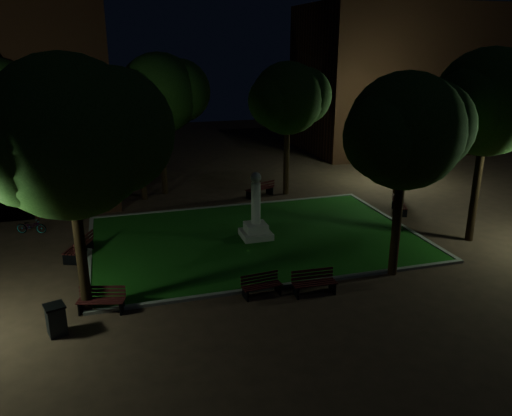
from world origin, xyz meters
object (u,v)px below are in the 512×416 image
(trash_bin, at_px, (56,319))
(monument, at_px, (256,220))
(bench_west_near, at_px, (102,301))
(bicycle, at_px, (31,226))
(bench_near_right, at_px, (314,283))
(bench_right_side, at_px, (398,205))
(bench_left_side, at_px, (80,248))
(bench_far_side, at_px, (260,190))
(bench_near_left, at_px, (261,286))

(trash_bin, bearing_deg, monument, 35.92)
(bench_west_near, xyz_separation_m, bicycle, (-3.32, 8.84, -0.03))
(bench_near_right, distance_m, bench_right_side, 10.97)
(monument, relative_size, bench_west_near, 1.88)
(trash_bin, distance_m, bicycle, 10.12)
(bench_left_side, xyz_separation_m, bench_far_side, (10.18, 6.46, -0.01))
(bench_right_side, bearing_deg, bench_west_near, 134.21)
(monument, bearing_deg, bench_near_left, -104.36)
(bench_west_near, bearing_deg, bench_left_side, 115.52)
(bench_far_side, bearing_deg, bench_west_near, 29.26)
(bench_near_left, bearing_deg, bicycle, 128.13)
(bench_near_left, bearing_deg, bench_left_side, 134.05)
(bench_near_left, height_order, bicycle, bench_near_left)
(bench_near_right, distance_m, bench_far_side, 12.51)
(bench_near_left, distance_m, bench_far_side, 12.51)
(bench_near_right, xyz_separation_m, bench_west_near, (-7.58, 0.86, -0.01))
(bench_left_side, bearing_deg, trash_bin, 19.26)
(bicycle, bearing_deg, bench_far_side, -60.43)
(bench_left_side, xyz_separation_m, trash_bin, (-0.48, -6.17, 0.06))
(bench_near_right, bearing_deg, bench_left_side, 147.30)
(bench_left_side, bearing_deg, bench_right_side, 118.63)
(bench_left_side, relative_size, trash_bin, 1.84)
(bench_left_side, xyz_separation_m, bench_right_side, (16.60, 1.44, -0.04))
(monument, relative_size, bicycle, 2.18)
(trash_bin, bearing_deg, bench_near_right, 1.46)
(bench_right_side, distance_m, trash_bin, 18.69)
(bench_near_right, distance_m, bench_left_side, 10.36)
(bench_west_near, relative_size, bench_far_side, 0.90)
(bench_far_side, relative_size, trash_bin, 1.82)
(monument, height_order, bicycle, monument)
(bench_west_near, height_order, bench_far_side, bench_far_side)
(bicycle, bearing_deg, bench_left_side, -129.89)
(bench_west_near, height_order, trash_bin, trash_bin)
(bench_west_near, bearing_deg, bench_far_side, 66.57)
(bench_near_left, bearing_deg, bench_right_side, 28.90)
(bench_right_side, bearing_deg, bicycle, 104.68)
(monument, height_order, bench_near_right, monument)
(bench_near_left, height_order, bench_west_near, bench_west_near)
(bench_far_side, bearing_deg, bench_right_side, 120.06)
(bench_near_right, height_order, trash_bin, trash_bin)
(bench_west_near, bearing_deg, monument, 50.81)
(bench_near_right, bearing_deg, trash_bin, -176.26)
(bicycle, bearing_deg, monument, -92.67)
(monument, height_order, bench_near_left, monument)
(monument, bearing_deg, bicycle, 159.81)
(monument, xyz_separation_m, bench_near_left, (-1.40, -5.48, -0.57))
(bench_west_near, xyz_separation_m, trash_bin, (-1.38, -1.09, 0.11))
(bench_near_left, bearing_deg, bench_near_right, -18.07)
(bench_near_right, xyz_separation_m, bicycle, (-10.90, 9.71, -0.04))
(bench_near_left, bearing_deg, bench_far_side, 67.35)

